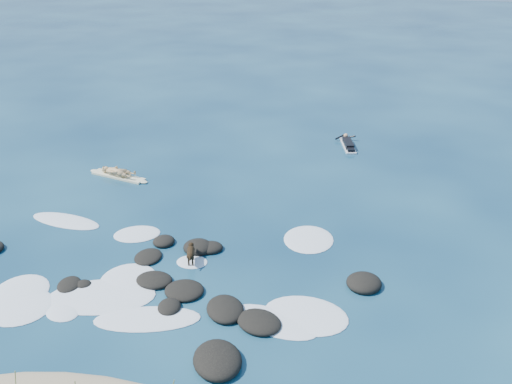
# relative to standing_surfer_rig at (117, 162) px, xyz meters

# --- Properties ---
(ground) EXTENTS (160.00, 160.00, 0.00)m
(ground) POSITION_rel_standing_surfer_rig_xyz_m (5.10, -6.16, -0.74)
(ground) COLOR #0A2642
(ground) RESTS_ON ground
(reef_rocks) EXTENTS (14.65, 7.30, 0.53)m
(reef_rocks) POSITION_rel_standing_surfer_rig_xyz_m (6.38, -8.16, -0.64)
(reef_rocks) COLOR black
(reef_rocks) RESTS_ON ground
(breaking_foam) EXTENTS (13.15, 8.21, 0.12)m
(breaking_foam) POSITION_rel_standing_surfer_rig_xyz_m (4.71, -7.92, -0.73)
(breaking_foam) COLOR white
(breaking_foam) RESTS_ON ground
(standing_surfer_rig) EXTENTS (3.26, 1.26, 1.88)m
(standing_surfer_rig) POSITION_rel_standing_surfer_rig_xyz_m (0.00, 0.00, 0.00)
(standing_surfer_rig) COLOR beige
(standing_surfer_rig) RESTS_ON ground
(paddling_surfer_rig) EXTENTS (1.27, 2.57, 0.44)m
(paddling_surfer_rig) POSITION_rel_standing_surfer_rig_xyz_m (10.25, 6.24, -0.59)
(paddling_surfer_rig) COLOR white
(paddling_surfer_rig) RESTS_ON ground
(dog) EXTENTS (0.43, 1.01, 0.65)m
(dog) POSITION_rel_standing_surfer_rig_xyz_m (5.57, -6.44, -0.31)
(dog) COLOR black
(dog) RESTS_ON ground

